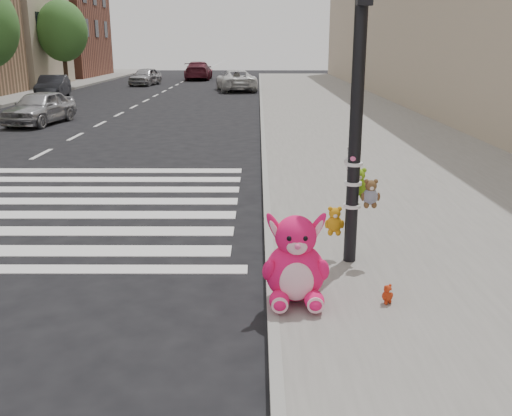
# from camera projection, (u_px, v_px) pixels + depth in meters

# --- Properties ---
(ground) EXTENTS (120.00, 120.00, 0.00)m
(ground) POSITION_uv_depth(u_px,v_px,m) (123.00, 337.00, 5.86)
(ground) COLOR black
(ground) RESTS_ON ground
(sidewalk_near) EXTENTS (7.00, 80.00, 0.14)m
(sidewalk_near) POSITION_uv_depth(u_px,v_px,m) (391.00, 152.00, 15.43)
(sidewalk_near) COLOR slate
(sidewalk_near) RESTS_ON ground
(curb_edge) EXTENTS (0.12, 80.00, 0.15)m
(curb_edge) POSITION_uv_depth(u_px,v_px,m) (264.00, 152.00, 15.44)
(curb_edge) COLOR gray
(curb_edge) RESTS_ON ground
(bld_far_d) EXTENTS (6.00, 8.00, 10.00)m
(bld_far_d) POSITION_uv_depth(u_px,v_px,m) (6.00, 11.00, 38.13)
(bld_far_d) COLOR tan
(bld_far_d) RESTS_ON ground
(bld_far_e) EXTENTS (6.00, 10.00, 9.00)m
(bld_far_e) POSITION_uv_depth(u_px,v_px,m) (61.00, 24.00, 48.84)
(bld_far_e) COLOR brown
(bld_far_e) RESTS_ON ground
(signal_pole) EXTENTS (0.68, 0.50, 4.00)m
(signal_pole) POSITION_uv_depth(u_px,v_px,m) (356.00, 137.00, 7.10)
(signal_pole) COLOR black
(signal_pole) RESTS_ON sidewalk_near
(tree_far_c) EXTENTS (3.20, 3.20, 5.44)m
(tree_far_c) POSITION_uv_depth(u_px,v_px,m) (62.00, 31.00, 36.58)
(tree_far_c) COLOR #382619
(tree_far_c) RESTS_ON sidewalk_far
(pink_bunny) EXTENTS (0.73, 0.76, 1.04)m
(pink_bunny) POSITION_uv_depth(u_px,v_px,m) (295.00, 265.00, 6.24)
(pink_bunny) COLOR #FF1564
(pink_bunny) RESTS_ON sidewalk_near
(red_teddy) EXTENTS (0.18, 0.17, 0.22)m
(red_teddy) POSITION_uv_depth(u_px,v_px,m) (387.00, 294.00, 6.26)
(red_teddy) COLOR #B93012
(red_teddy) RESTS_ON sidewalk_near
(car_silver_far) EXTENTS (1.95, 3.78, 1.23)m
(car_silver_far) POSITION_uv_depth(u_px,v_px,m) (40.00, 107.00, 21.08)
(car_silver_far) COLOR #A5A5A9
(car_silver_far) RESTS_ON ground
(car_dark_far) EXTENTS (1.84, 3.89, 1.23)m
(car_dark_far) POSITION_uv_depth(u_px,v_px,m) (53.00, 87.00, 31.07)
(car_dark_far) COLOR black
(car_dark_far) RESTS_ON ground
(car_white_near) EXTENTS (2.91, 4.99, 1.31)m
(car_white_near) POSITION_uv_depth(u_px,v_px,m) (236.00, 80.00, 35.83)
(car_white_near) COLOR silver
(car_white_near) RESTS_ON ground
(car_maroon_near) EXTENTS (2.13, 5.07, 1.46)m
(car_maroon_near) POSITION_uv_depth(u_px,v_px,m) (199.00, 71.00, 46.86)
(car_maroon_near) COLOR #541824
(car_maroon_near) RESTS_ON ground
(car_silver_deep) EXTENTS (2.06, 3.84, 1.24)m
(car_silver_deep) POSITION_uv_depth(u_px,v_px,m) (145.00, 76.00, 40.56)
(car_silver_deep) COLOR #A2A3A7
(car_silver_deep) RESTS_ON ground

